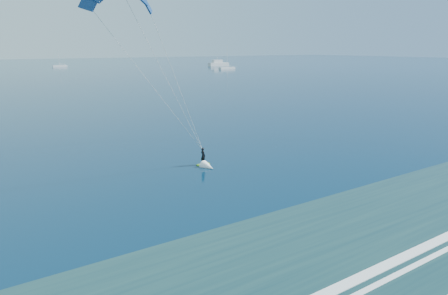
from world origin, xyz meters
name	(u,v)px	position (x,y,z in m)	size (l,w,h in m)	color
kitesurfer_rig	(168,81)	(0.11, 30.78, 9.19)	(13.96, 5.80, 17.84)	#74BB16
motor_yacht	(218,64)	(126.76, 220.95, 1.53)	(14.02, 3.74, 5.93)	silver
sailboat_3	(59,66)	(36.47, 259.28, 0.68)	(7.85, 2.40, 10.80)	silver
sailboat_4	(227,68)	(109.39, 184.57, 0.69)	(9.54, 2.40, 12.82)	silver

